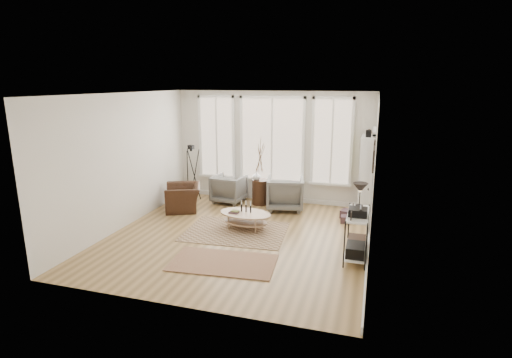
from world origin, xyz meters
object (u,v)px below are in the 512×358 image
(bookcase, at_px, (366,176))
(side_table, at_px, (260,171))
(accent_chair, at_px, (183,197))
(low_shelf, at_px, (357,230))
(coffee_table, at_px, (245,216))
(armchair_right, at_px, (285,193))
(armchair_left, at_px, (229,189))

(bookcase, bearing_deg, side_table, 178.14)
(bookcase, xyz_separation_m, accent_chair, (-4.35, -0.91, -0.64))
(low_shelf, relative_size, accent_chair, 1.36)
(bookcase, relative_size, coffee_table, 1.67)
(bookcase, bearing_deg, coffee_table, -144.19)
(armchair_right, bearing_deg, low_shelf, 116.28)
(armchair_right, distance_m, accent_chair, 2.54)
(armchair_left, xyz_separation_m, armchair_right, (1.55, -0.17, 0.05))
(low_shelf, xyz_separation_m, armchair_left, (-3.42, 2.53, -0.14))
(armchair_left, distance_m, side_table, 0.99)
(coffee_table, xyz_separation_m, accent_chair, (-1.90, 0.85, 0.03))
(low_shelf, height_order, coffee_table, low_shelf)
(low_shelf, bearing_deg, armchair_right, 128.28)
(side_table, bearing_deg, accent_chair, -149.76)
(armchair_right, height_order, accent_chair, armchair_right)
(armchair_left, distance_m, accent_chair, 1.27)
(coffee_table, bearing_deg, armchair_right, 71.98)
(coffee_table, bearing_deg, bookcase, 35.81)
(low_shelf, height_order, accent_chair, low_shelf)
(bookcase, height_order, accent_chair, bookcase)
(armchair_left, height_order, accent_chair, armchair_left)
(armchair_left, relative_size, side_table, 0.44)
(bookcase, distance_m, low_shelf, 2.56)
(coffee_table, relative_size, armchair_left, 1.53)
(side_table, bearing_deg, armchair_left, -174.98)
(side_table, bearing_deg, low_shelf, -45.34)
(bookcase, relative_size, low_shelf, 1.58)
(bookcase, relative_size, armchair_left, 2.56)
(coffee_table, height_order, armchair_right, armchair_right)
(armchair_left, xyz_separation_m, side_table, (0.84, 0.07, 0.51))
(low_shelf, xyz_separation_m, side_table, (-2.57, 2.61, 0.36))
(low_shelf, bearing_deg, bookcase, 88.72)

